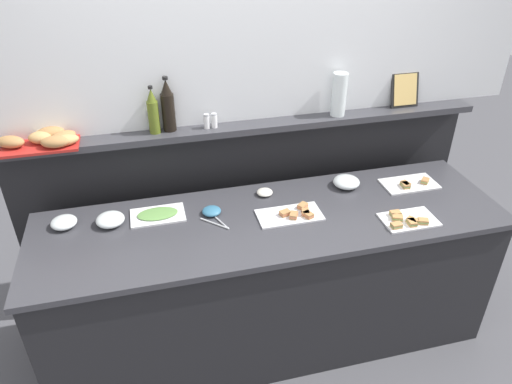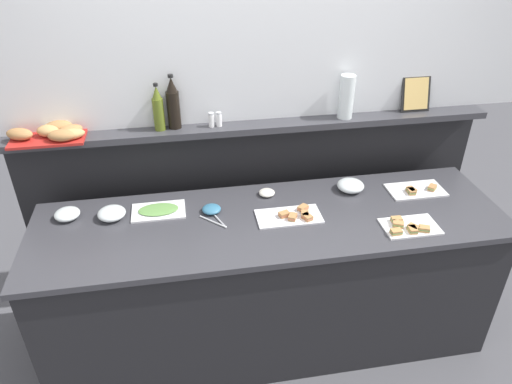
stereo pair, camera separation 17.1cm
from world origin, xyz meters
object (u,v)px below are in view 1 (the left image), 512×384
Objects in this scene: sandwich_platter_front at (410,184)px; cold_cuts_platter at (158,215)px; sandwich_platter_rear at (292,214)px; olive_oil_bottle at (153,112)px; condiment_bowl_red at (212,211)px; water_carafe at (339,94)px; wine_bottle_dark at (168,107)px; bread_basket at (45,139)px; glass_bowl_small at (346,182)px; serving_tongs at (218,222)px; glass_bowl_medium at (110,220)px; salt_shaker at (207,121)px; glass_bowl_large at (64,223)px; sandwich_platter_side at (408,220)px; pepper_shaker at (214,121)px; framed_picture at (405,90)px; condiment_bowl_dark at (265,192)px.

cold_cuts_platter is (-1.53, 0.04, 0.00)m from sandwich_platter_front.
sandwich_platter_rear is 1.30× the size of olive_oil_bottle.
condiment_bowl_red reaches higher than sandwich_platter_rear.
wine_bottle_dark is at bearing 178.53° from water_carafe.
glass_bowl_small is at bearing -8.54° from bread_basket.
condiment_bowl_red is 0.60× the size of serving_tongs.
salt_shaker is at bearing 28.05° from glass_bowl_medium.
glass_bowl_large reaches higher than sandwich_platter_front.
salt_shaker reaches higher than condiment_bowl_red.
sandwich_platter_rear is 0.42m from serving_tongs.
bread_basket is at bearing -178.03° from olive_oil_bottle.
bread_basket reaches higher than sandwich_platter_side.
pepper_shaker is (0.26, -0.03, -0.10)m from wine_bottle_dark.
sandwich_platter_rear is 2.60× the size of glass_bowl_large.
water_carafe reaches higher than glass_bowl_medium.
glass_bowl_medium reaches higher than serving_tongs.
water_carafe is (-0.47, -0.04, 0.02)m from framed_picture.
bread_basket is at bearing -178.74° from framed_picture.
sandwich_platter_side is 0.92m from framed_picture.
glass_bowl_small is 0.85m from serving_tongs.
sandwich_platter_rear is 0.45m from condiment_bowl_red.
sandwich_platter_rear is 0.82m from sandwich_platter_front.
water_carafe is at bearing 48.19° from sandwich_platter_rear.
glass_bowl_small is at bearing -15.91° from wine_bottle_dark.
glass_bowl_large is 0.31× the size of bread_basket.
cold_cuts_platter is 2.81× the size of condiment_bowl_red.
wine_bottle_dark is at bearing 139.30° from sandwich_platter_rear.
pepper_shaker is at bearing 37.75° from cold_cuts_platter.
sandwich_platter_rear is 1.21× the size of cold_cuts_platter.
condiment_bowl_dark is at bearing 2.47° from glass_bowl_large.
framed_picture is 0.47m from water_carafe.
condiment_bowl_red is 0.53m from pepper_shaker.
framed_picture is at bearing 30.15° from sandwich_platter_rear.
pepper_shaker is (0.34, -0.01, -0.08)m from olive_oil_bottle.
framed_picture is at bearing 4.72° from water_carafe.
glass_bowl_small is at bearing 12.86° from serving_tongs.
olive_oil_bottle is at bearing 157.58° from condiment_bowl_dark.
sandwich_platter_side is 2.82× the size of condiment_bowl_red.
glass_bowl_large is (-1.81, 0.41, 0.01)m from sandwich_platter_side.
pepper_shaker is at bearing 180.00° from water_carafe.
wine_bottle_dark is (-1.19, 0.72, 0.49)m from sandwich_platter_side.
pepper_shaker is at bearing 163.33° from sandwich_platter_front.
condiment_bowl_red is at bearing -3.68° from glass_bowl_medium.
glass_bowl_small is 0.59× the size of olive_oil_bottle.
serving_tongs is at bearing -60.55° from olive_oil_bottle.
serving_tongs is (0.80, -0.17, -0.02)m from glass_bowl_large.
sandwich_platter_front is at bearing 58.81° from sandwich_platter_side.
olive_oil_bottle is (-1.48, 0.35, 0.48)m from sandwich_platter_front.
glass_bowl_large is 0.85× the size of glass_bowl_small.
glass_bowl_large is at bearing 167.91° from serving_tongs.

